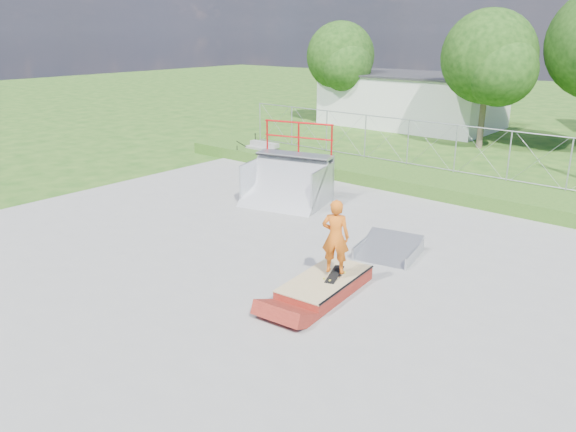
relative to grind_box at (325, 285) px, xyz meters
name	(u,v)px	position (x,y,z in m)	size (l,w,h in m)	color
ground	(270,270)	(-1.77, 0.11, -0.18)	(120.00, 120.00, 0.00)	#214E16
concrete_pad	(270,270)	(-1.77, 0.11, -0.16)	(20.00, 16.00, 0.04)	gray
grass_berm	(441,184)	(-1.77, 9.61, 0.07)	(24.00, 3.00, 0.50)	#214E16
grind_box	(325,285)	(0.00, 0.00, 0.00)	(1.39, 2.52, 0.36)	maroon
quarter_pipe	(285,166)	(-5.04, 4.55, 1.14)	(2.65, 2.24, 2.65)	#AEB1B6
flat_bank_ramp	(388,249)	(0.01, 2.76, 0.04)	(1.45, 1.55, 0.45)	#AEB1B6
skateboard	(334,275)	(0.12, 0.19, 0.22)	(0.22, 0.80, 0.02)	black
skater	(335,240)	(0.12, 0.19, 1.07)	(0.62, 0.41, 1.70)	#D35C13
concrete_stairs	(258,152)	(-10.27, 8.81, 0.22)	(1.50, 1.60, 0.80)	gray
chain_link_fence	(456,149)	(-1.77, 10.61, 1.22)	(20.00, 0.06, 1.80)	#9FA1A8
utility_building_flat	(412,101)	(-9.77, 22.11, 1.32)	(10.00, 6.00, 3.00)	silver
tree_left_near	(492,61)	(-3.53, 17.95, 4.06)	(4.76, 4.48, 6.65)	brown
tree_left_far	(342,59)	(-13.54, 19.96, 3.75)	(4.42, 4.16, 6.18)	brown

